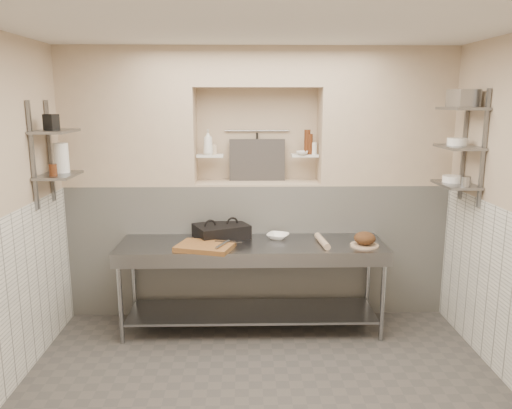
{
  "coord_description": "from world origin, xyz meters",
  "views": [
    {
      "loc": [
        -0.14,
        -3.51,
        2.28
      ],
      "look_at": [
        -0.03,
        0.9,
        1.35
      ],
      "focal_mm": 35.0,
      "sensor_mm": 36.0,
      "label": 1
    }
  ],
  "objects_px": {
    "prep_table": "(252,269)",
    "bread_loaf": "(365,238)",
    "cutting_board": "(205,247)",
    "bottle_soap": "(208,142)",
    "jug_left": "(61,158)",
    "bowl_alcove": "(302,153)",
    "mixing_bowl": "(278,236)",
    "rolling_pin": "(322,241)",
    "panini_press": "(221,231)"
  },
  "relations": [
    {
      "from": "prep_table",
      "to": "bread_loaf",
      "type": "height_order",
      "value": "bread_loaf"
    },
    {
      "from": "cutting_board",
      "to": "bottle_soap",
      "type": "relative_size",
      "value": 1.94
    },
    {
      "from": "cutting_board",
      "to": "jug_left",
      "type": "xyz_separation_m",
      "value": [
        -1.33,
        0.14,
        0.83
      ]
    },
    {
      "from": "cutting_board",
      "to": "bowl_alcove",
      "type": "distance_m",
      "value": 1.44
    },
    {
      "from": "cutting_board",
      "to": "mixing_bowl",
      "type": "xyz_separation_m",
      "value": [
        0.71,
        0.34,
        0.0
      ]
    },
    {
      "from": "bread_loaf",
      "to": "bottle_soap",
      "type": "bearing_deg",
      "value": 157.48
    },
    {
      "from": "jug_left",
      "to": "prep_table",
      "type": "bearing_deg",
      "value": 1.08
    },
    {
      "from": "mixing_bowl",
      "to": "bread_loaf",
      "type": "distance_m",
      "value": 0.86
    },
    {
      "from": "rolling_pin",
      "to": "bread_loaf",
      "type": "xyz_separation_m",
      "value": [
        0.4,
        -0.07,
        0.05
      ]
    },
    {
      "from": "bread_loaf",
      "to": "jug_left",
      "type": "relative_size",
      "value": 0.76
    },
    {
      "from": "mixing_bowl",
      "to": "rolling_pin",
      "type": "relative_size",
      "value": 0.52
    },
    {
      "from": "bread_loaf",
      "to": "bowl_alcove",
      "type": "distance_m",
      "value": 1.12
    },
    {
      "from": "mixing_bowl",
      "to": "bottle_soap",
      "type": "relative_size",
      "value": 0.83
    },
    {
      "from": "bowl_alcove",
      "to": "jug_left",
      "type": "distance_m",
      "value": 2.37
    },
    {
      "from": "cutting_board",
      "to": "jug_left",
      "type": "bearing_deg",
      "value": 173.85
    },
    {
      "from": "cutting_board",
      "to": "jug_left",
      "type": "height_order",
      "value": "jug_left"
    },
    {
      "from": "bowl_alcove",
      "to": "cutting_board",
      "type": "bearing_deg",
      "value": -144.97
    },
    {
      "from": "rolling_pin",
      "to": "jug_left",
      "type": "relative_size",
      "value": 1.53
    },
    {
      "from": "mixing_bowl",
      "to": "bread_loaf",
      "type": "bearing_deg",
      "value": -18.53
    },
    {
      "from": "prep_table",
      "to": "bowl_alcove",
      "type": "relative_size",
      "value": 20.59
    },
    {
      "from": "prep_table",
      "to": "bread_loaf",
      "type": "distance_m",
      "value": 1.14
    },
    {
      "from": "rolling_pin",
      "to": "bread_loaf",
      "type": "height_order",
      "value": "bread_loaf"
    },
    {
      "from": "bottle_soap",
      "to": "jug_left",
      "type": "distance_m",
      "value": 1.44
    },
    {
      "from": "panini_press",
      "to": "rolling_pin",
      "type": "distance_m",
      "value": 1.02
    },
    {
      "from": "panini_press",
      "to": "cutting_board",
      "type": "bearing_deg",
      "value": -133.83
    },
    {
      "from": "bowl_alcove",
      "to": "jug_left",
      "type": "bearing_deg",
      "value": -166.73
    },
    {
      "from": "panini_press",
      "to": "mixing_bowl",
      "type": "height_order",
      "value": "panini_press"
    },
    {
      "from": "panini_press",
      "to": "mixing_bowl",
      "type": "bearing_deg",
      "value": -29.23
    },
    {
      "from": "prep_table",
      "to": "mixing_bowl",
      "type": "distance_m",
      "value": 0.42
    },
    {
      "from": "rolling_pin",
      "to": "bottle_soap",
      "type": "distance_m",
      "value": 1.56
    },
    {
      "from": "bread_loaf",
      "to": "bowl_alcove",
      "type": "height_order",
      "value": "bowl_alcove"
    },
    {
      "from": "mixing_bowl",
      "to": "jug_left",
      "type": "xyz_separation_m",
      "value": [
        -2.04,
        -0.2,
        0.82
      ]
    },
    {
      "from": "panini_press",
      "to": "bottle_soap",
      "type": "xyz_separation_m",
      "value": [
        -0.14,
        0.31,
        0.87
      ]
    },
    {
      "from": "mixing_bowl",
      "to": "bowl_alcove",
      "type": "distance_m",
      "value": 0.92
    },
    {
      "from": "prep_table",
      "to": "bottle_soap",
      "type": "xyz_separation_m",
      "value": [
        -0.45,
        0.53,
        1.2
      ]
    },
    {
      "from": "mixing_bowl",
      "to": "bowl_alcove",
      "type": "height_order",
      "value": "bowl_alcove"
    },
    {
      "from": "panini_press",
      "to": "mixing_bowl",
      "type": "xyz_separation_m",
      "value": [
        0.57,
        -0.05,
        -0.04
      ]
    },
    {
      "from": "prep_table",
      "to": "cutting_board",
      "type": "xyz_separation_m",
      "value": [
        -0.44,
        -0.18,
        0.28
      ]
    },
    {
      "from": "bottle_soap",
      "to": "prep_table",
      "type": "bearing_deg",
      "value": -49.68
    },
    {
      "from": "mixing_bowl",
      "to": "prep_table",
      "type": "bearing_deg",
      "value": -148.19
    },
    {
      "from": "bowl_alcove",
      "to": "bread_loaf",
      "type": "bearing_deg",
      "value": -48.56
    },
    {
      "from": "bread_loaf",
      "to": "cutting_board",
      "type": "bearing_deg",
      "value": -177.46
    },
    {
      "from": "panini_press",
      "to": "bowl_alcove",
      "type": "relative_size",
      "value": 4.89
    },
    {
      "from": "rolling_pin",
      "to": "jug_left",
      "type": "distance_m",
      "value": 2.59
    },
    {
      "from": "bottle_soap",
      "to": "jug_left",
      "type": "bearing_deg",
      "value": -157.13
    },
    {
      "from": "bowl_alcove",
      "to": "panini_press",
      "type": "bearing_deg",
      "value": -160.59
    },
    {
      "from": "rolling_pin",
      "to": "panini_press",
      "type": "bearing_deg",
      "value": 165.63
    },
    {
      "from": "cutting_board",
      "to": "bottle_soap",
      "type": "height_order",
      "value": "bottle_soap"
    },
    {
      "from": "mixing_bowl",
      "to": "bread_loaf",
      "type": "relative_size",
      "value": 1.05
    },
    {
      "from": "panini_press",
      "to": "bread_loaf",
      "type": "bearing_deg",
      "value": -37.42
    }
  ]
}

